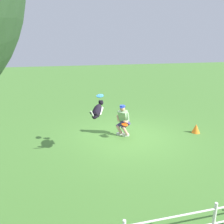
# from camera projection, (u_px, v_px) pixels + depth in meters

# --- Properties ---
(ground_plane) EXTENTS (60.00, 60.00, 0.00)m
(ground_plane) POSITION_uv_depth(u_px,v_px,m) (128.00, 137.00, 9.46)
(ground_plane) COLOR #4C8234
(person) EXTENTS (0.57, 0.71, 1.29)m
(person) POSITION_uv_depth(u_px,v_px,m) (123.00, 119.00, 9.42)
(person) COLOR silver
(person) RESTS_ON ground_plane
(dog) EXTENTS (0.63, 0.97, 0.58)m
(dog) POSITION_uv_depth(u_px,v_px,m) (97.00, 111.00, 7.77)
(dog) COLOR black
(frisbee_flying) EXTENTS (0.34, 0.33, 0.09)m
(frisbee_flying) POSITION_uv_depth(u_px,v_px,m) (100.00, 96.00, 7.97)
(frisbee_flying) COLOR #2E80F0
(frisbee_held) EXTENTS (0.33, 0.33, 0.09)m
(frisbee_held) POSITION_uv_depth(u_px,v_px,m) (125.00, 125.00, 9.08)
(frisbee_held) COLOR #E5490D
(frisbee_held) RESTS_ON person
(fence) EXTENTS (17.88, 0.06, 0.84)m
(fence) POSITION_uv_depth(u_px,v_px,m) (214.00, 219.00, 4.42)
(fence) COLOR white
(fence) RESTS_ON ground_plane
(training_cone) EXTENTS (0.34, 0.34, 0.38)m
(training_cone) POSITION_uv_depth(u_px,v_px,m) (196.00, 128.00, 9.85)
(training_cone) COLOR orange
(training_cone) RESTS_ON ground_plane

